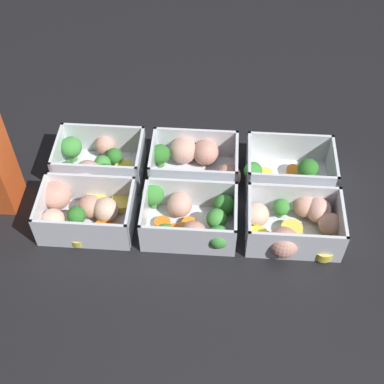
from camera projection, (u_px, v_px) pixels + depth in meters
ground_plane at (192, 200)px, 0.94m from camera, size 4.00×4.00×0.00m
container_near_left at (81, 210)px, 0.90m from camera, size 0.17×0.13×0.07m
container_near_center at (191, 218)px, 0.88m from camera, size 0.16×0.12×0.07m
container_near_right at (295, 225)px, 0.88m from camera, size 0.17×0.14×0.07m
container_far_left at (95, 162)px, 0.96m from camera, size 0.15×0.13×0.07m
container_far_center at (196, 161)px, 0.96m from camera, size 0.17×0.12×0.07m
container_far_right at (289, 173)px, 0.95m from camera, size 0.16×0.12×0.07m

